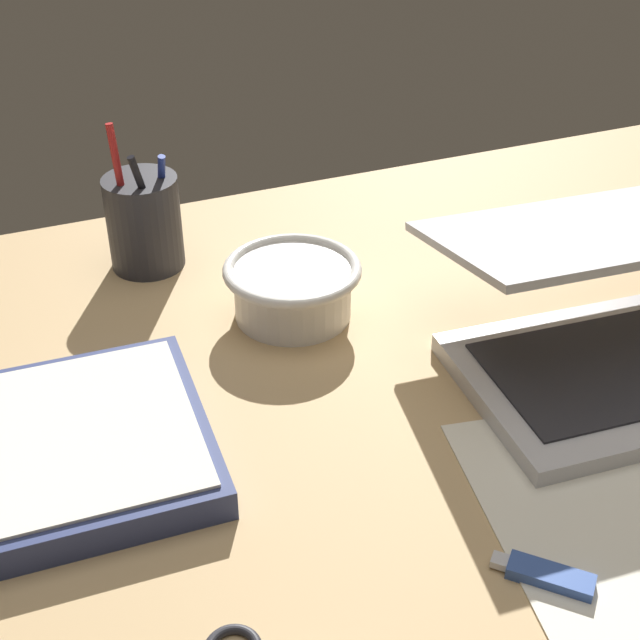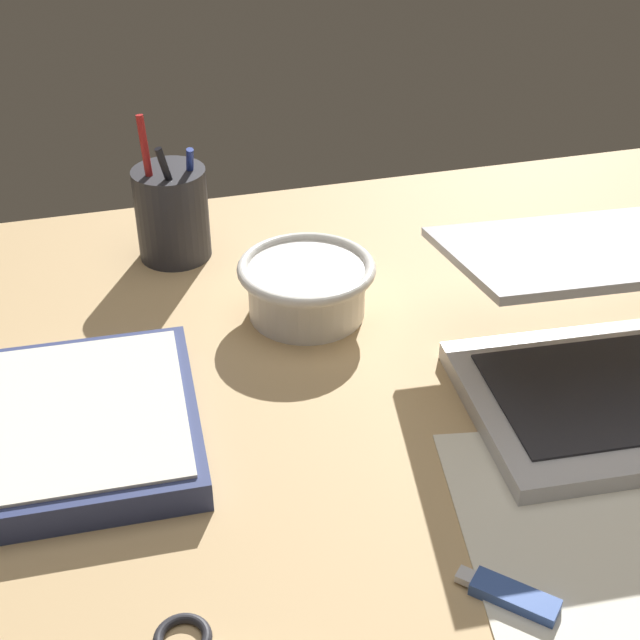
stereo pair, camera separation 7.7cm
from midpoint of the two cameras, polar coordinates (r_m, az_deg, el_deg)
The scene contains 5 objects.
desk_top at distance 76.77cm, azimuth 8.00°, elevation -8.28°, with size 140.00×100.00×2.00cm, color tan.
bowl at distance 89.27cm, azimuth 1.62°, elevation 2.12°, with size 13.87×13.87×5.86cm.
pen_cup at distance 99.60cm, azimuth -7.25°, elevation 6.75°, with size 8.05×8.05×16.92cm.
paper_sheet_front at distance 70.95cm, azimuth 20.17°, elevation -13.66°, with size 18.32×26.60×0.16cm, color silver.
usb_drive at distance 65.72cm, azimuth 15.62°, elevation -16.80°, with size 6.20×6.24×1.00cm.
Camera 2 is at (-21.48, -52.97, 51.86)cm, focal length 50.00 mm.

